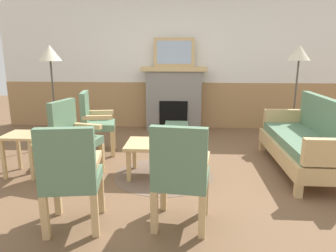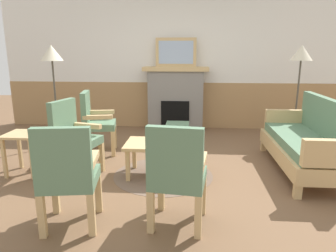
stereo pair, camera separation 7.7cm
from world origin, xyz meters
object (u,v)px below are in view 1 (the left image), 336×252
(armchair_front_left, at_px, (181,172))
(armchair_front_center, at_px, (71,173))
(framed_picture, at_px, (174,52))
(coffee_table, at_px, (164,147))
(armchair_near_fireplace, at_px, (94,120))
(side_table, at_px, (23,143))
(footstool, at_px, (176,127))
(armchair_by_window_left, at_px, (73,135))
(floor_lamp_by_couch, at_px, (299,59))
(floor_lamp_by_chairs, at_px, (50,60))
(book_on_table, at_px, (169,142))
(fireplace, at_px, (174,98))
(couch, at_px, (305,142))

(armchair_front_left, relative_size, armchair_front_center, 1.00)
(framed_picture, relative_size, armchair_front_center, 0.82)
(coffee_table, xyz_separation_m, armchair_near_fireplace, (-1.15, 0.84, 0.15))
(side_table, bearing_deg, footstool, 38.64)
(armchair_by_window_left, height_order, floor_lamp_by_couch, floor_lamp_by_couch)
(armchair_front_left, xyz_separation_m, floor_lamp_by_couch, (1.92, 2.86, 0.91))
(floor_lamp_by_couch, relative_size, floor_lamp_by_chairs, 1.00)
(armchair_by_window_left, relative_size, armchair_front_left, 1.00)
(book_on_table, xyz_separation_m, armchair_front_left, (0.17, -1.18, 0.08))
(fireplace, relative_size, couch, 0.72)
(armchair_by_window_left, bearing_deg, framed_picture, 64.88)
(coffee_table, height_order, floor_lamp_by_couch, floor_lamp_by_couch)
(fireplace, height_order, armchair_near_fireplace, fireplace)
(armchair_near_fireplace, bearing_deg, couch, -10.01)
(framed_picture, relative_size, armchair_front_left, 0.82)
(framed_picture, bearing_deg, fireplace, -90.00)
(floor_lamp_by_couch, bearing_deg, armchair_front_left, -123.92)
(footstool, xyz_separation_m, armchair_by_window_left, (-1.27, -1.52, 0.25))
(book_on_table, relative_size, footstool, 0.45)
(coffee_table, distance_m, floor_lamp_by_couch, 2.92)
(armchair_near_fireplace, bearing_deg, framed_picture, 54.02)
(couch, bearing_deg, coffee_table, -170.89)
(framed_picture, bearing_deg, armchair_by_window_left, -115.12)
(couch, distance_m, coffee_table, 1.91)
(coffee_table, relative_size, armchair_near_fireplace, 0.98)
(side_table, relative_size, floor_lamp_by_couch, 0.33)
(armchair_by_window_left, bearing_deg, floor_lamp_by_couch, 27.39)
(book_on_table, relative_size, armchair_front_center, 0.18)
(footstool, bearing_deg, armchair_front_center, -106.92)
(armchair_front_center, height_order, side_table, armchair_front_center)
(footstool, xyz_separation_m, armchair_front_left, (0.12, -2.66, 0.25))
(fireplace, xyz_separation_m, side_table, (-1.83, -2.54, -0.22))
(side_table, distance_m, floor_lamp_by_chairs, 1.61)
(armchair_by_window_left, distance_m, armchair_front_left, 1.80)
(armchair_near_fireplace, relative_size, floor_lamp_by_couch, 0.58)
(framed_picture, xyz_separation_m, coffee_table, (-0.03, -2.46, -1.17))
(fireplace, bearing_deg, armchair_near_fireplace, -125.99)
(footstool, bearing_deg, armchair_by_window_left, -129.92)
(framed_picture, distance_m, coffee_table, 2.73)
(book_on_table, relative_size, armchair_near_fireplace, 0.18)
(side_table, bearing_deg, book_on_table, 1.72)
(fireplace, height_order, armchair_front_center, fireplace)
(book_on_table, xyz_separation_m, armchair_front_center, (-0.79, -1.27, 0.08))
(armchair_near_fireplace, distance_m, armchair_front_left, 2.47)
(fireplace, distance_m, couch, 2.86)
(book_on_table, distance_m, side_table, 1.88)
(couch, relative_size, side_table, 3.27)
(floor_lamp_by_couch, bearing_deg, floor_lamp_by_chairs, -173.21)
(side_table, height_order, floor_lamp_by_couch, floor_lamp_by_couch)
(couch, bearing_deg, armchair_front_center, -148.45)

